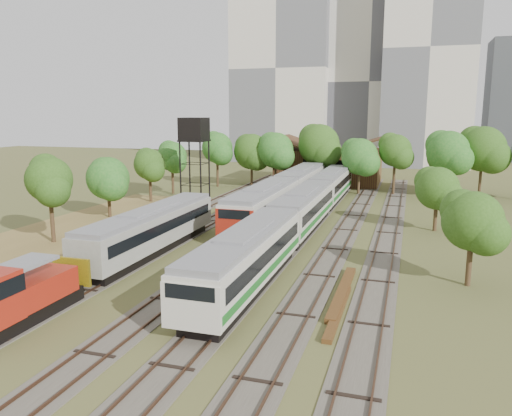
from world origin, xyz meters
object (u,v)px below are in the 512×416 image
(railcar_red_set, at_px, (285,193))
(shunter_locomotive, at_px, (13,297))
(water_tower, at_px, (194,132))
(railcar_green_set, at_px, (304,209))

(railcar_red_set, xyz_separation_m, shunter_locomotive, (-6.00, -35.00, -0.50))
(shunter_locomotive, bearing_deg, water_tower, 98.74)
(railcar_red_set, bearing_deg, water_tower, 176.87)
(shunter_locomotive, bearing_deg, railcar_green_set, 69.32)
(railcar_red_set, distance_m, railcar_green_set, 9.41)
(water_tower, bearing_deg, railcar_red_set, -3.13)
(railcar_green_set, relative_size, shunter_locomotive, 6.43)
(shunter_locomotive, bearing_deg, railcar_red_set, 80.27)
(shunter_locomotive, xyz_separation_m, water_tower, (-5.48, 35.63, 7.33))
(railcar_green_set, distance_m, shunter_locomotive, 28.31)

